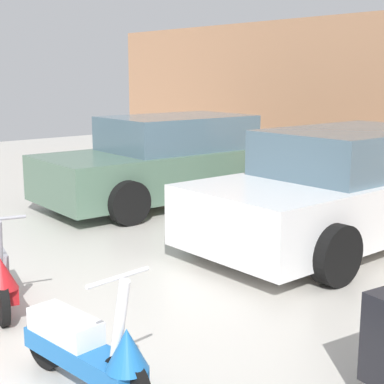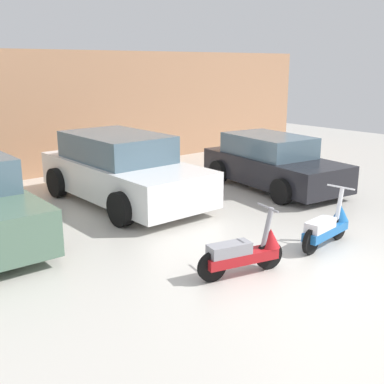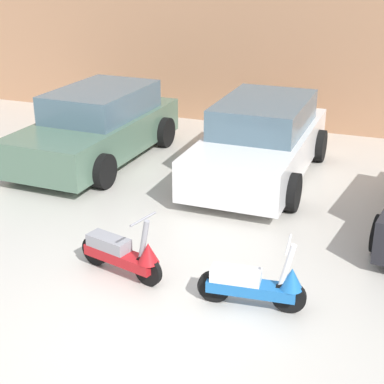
# 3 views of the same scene
# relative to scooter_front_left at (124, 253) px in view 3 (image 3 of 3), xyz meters

# --- Properties ---
(ground_plane) EXTENTS (28.00, 28.00, 0.00)m
(ground_plane) POSITION_rel_scooter_front_left_xyz_m (0.73, -1.12, -0.34)
(ground_plane) COLOR beige
(wall_back) EXTENTS (19.60, 0.12, 3.28)m
(wall_back) POSITION_rel_scooter_front_left_xyz_m (0.73, 7.76, 1.30)
(wall_back) COLOR tan
(wall_back) RESTS_ON ground_plane
(scooter_front_left) EXTENTS (1.35, 0.61, 0.96)m
(scooter_front_left) POSITION_rel_scooter_front_left_xyz_m (0.00, 0.00, 0.00)
(scooter_front_left) COLOR black
(scooter_front_left) RESTS_ON ground_plane
(scooter_front_right) EXTENTS (1.36, 0.49, 0.95)m
(scooter_front_right) POSITION_rel_scooter_front_left_xyz_m (1.87, -0.11, -0.01)
(scooter_front_right) COLOR black
(scooter_front_right) RESTS_ON ground_plane
(car_rear_left) EXTENTS (2.20, 4.36, 1.46)m
(car_rear_left) POSITION_rel_scooter_front_left_xyz_m (-2.67, 4.14, 0.36)
(car_rear_left) COLOR #51705B
(car_rear_left) RESTS_ON ground_plane
(car_rear_center) EXTENTS (2.12, 4.34, 1.47)m
(car_rear_center) POSITION_rel_scooter_front_left_xyz_m (0.74, 4.36, 0.36)
(car_rear_center) COLOR white
(car_rear_center) RESTS_ON ground_plane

